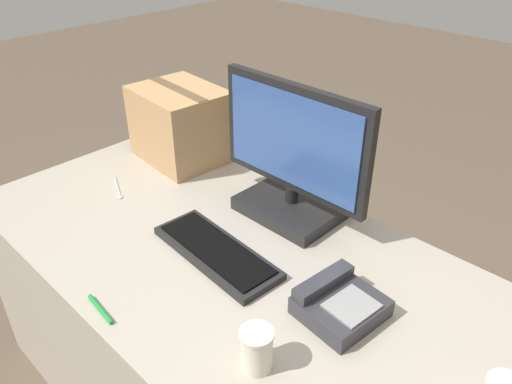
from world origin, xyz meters
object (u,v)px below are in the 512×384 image
Objects in this scene: paper_cup_left at (257,349)px; pen_marker at (100,309)px; monitor at (293,165)px; keyboard at (216,252)px; desk_phone at (339,304)px; cardboard_box at (180,124)px; spoon at (118,190)px.

paper_cup_left is 0.44m from pen_marker.
monitor reaches higher than keyboard.
desk_phone is at bearing 12.67° from keyboard.
pen_marker is at bearing -130.45° from desk_phone.
paper_cup_left is (-0.03, -0.27, 0.02)m from desk_phone.
keyboard is 0.42m from paper_cup_left.
monitor reaches higher than cardboard_box.
spoon is 0.43× the size of cardboard_box.
pen_marker is (-0.41, -0.16, -0.05)m from paper_cup_left.
pen_marker is (0.48, -0.36, 0.00)m from spoon.
keyboard is at bearing -165.33° from desk_phone.
cardboard_box reaches higher than spoon.
paper_cup_left is at bearing -154.02° from pen_marker.
cardboard_box reaches higher than pen_marker.
keyboard is (-0.01, -0.33, -0.17)m from monitor.
spoon is 1.23× the size of pen_marker.
cardboard_box is (-0.97, 0.27, 0.11)m from desk_phone.
cardboard_box is at bearing 122.15° from spoon.
paper_cup_left is 1.08m from cardboard_box.
spoon is at bearing -175.92° from keyboard.
monitor is 1.53× the size of cardboard_box.
paper_cup_left reaches higher than pen_marker.
keyboard is 1.22× the size of cardboard_box.
desk_phone is at bearing 82.53° from paper_cup_left.
cardboard_box reaches higher than paper_cup_left.
monitor is 5.18× the size of paper_cup_left.
cardboard_box is 2.89× the size of pen_marker.
monitor is at bearing -89.34° from pen_marker.
spoon is (-0.54, -0.33, -0.18)m from monitor.
monitor is at bearing 151.66° from desk_phone.
paper_cup_left is 0.92m from spoon.
keyboard is at bearing 24.90° from spoon.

